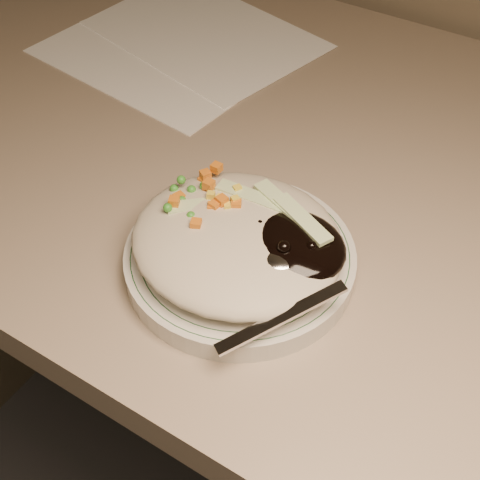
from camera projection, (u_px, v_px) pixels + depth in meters
The scene contains 5 objects.
desk at pixel (383, 315), 0.83m from camera, with size 1.40×0.70×0.74m.
plate at pixel (240, 260), 0.61m from camera, with size 0.21×0.21×0.02m, color silver.
plate_rim at pixel (240, 252), 0.61m from camera, with size 0.20×0.20×0.00m.
meal at pixel (244, 238), 0.59m from camera, with size 0.21×0.19×0.05m.
papers at pixel (182, 45), 0.90m from camera, with size 0.35×0.34×0.00m.
Camera 1 is at (0.13, 0.85, 1.20)m, focal length 50.00 mm.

